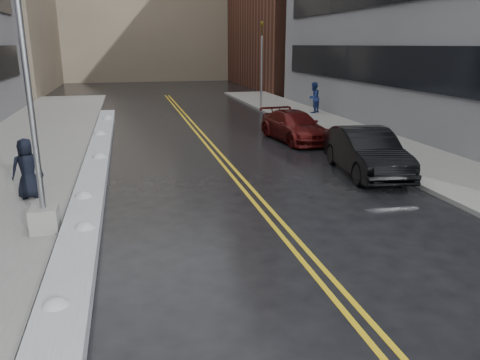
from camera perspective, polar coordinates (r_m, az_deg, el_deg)
ground at (r=10.60m, az=-6.02°, el=-9.34°), size 160.00×160.00×0.00m
sidewalk_west at (r=20.53m, az=-26.09°, el=1.92°), size 5.50×50.00×0.15m
sidewalk_east at (r=22.91m, az=15.98°, el=4.29°), size 4.00×50.00×0.15m
lane_line_left at (r=20.33m, az=-3.25°, el=3.24°), size 0.12×50.00×0.01m
lane_line_right at (r=20.38m, az=-2.42°, el=3.28°), size 0.12×50.00×0.01m
snow_ridge at (r=18.09m, az=-17.21°, el=1.43°), size 0.90×30.00×0.34m
lamppost at (r=11.87m, az=-23.80°, el=5.02°), size 0.65×0.65×7.62m
fire_hydrant at (r=22.35m, az=13.82°, el=5.40°), size 0.26×0.26×0.73m
traffic_signal at (r=34.89m, az=2.64°, el=14.28°), size 0.16×0.20×6.00m
pedestrian_c at (r=15.10m, az=-24.50°, el=1.28°), size 1.00×0.80×1.80m
pedestrian_east at (r=31.95m, az=8.96°, el=9.89°), size 1.24×1.21×2.01m
car_black at (r=17.52m, az=15.11°, el=3.35°), size 2.32×5.18×1.65m
car_maroon at (r=23.13m, az=6.65°, el=6.53°), size 2.54×5.13×1.43m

